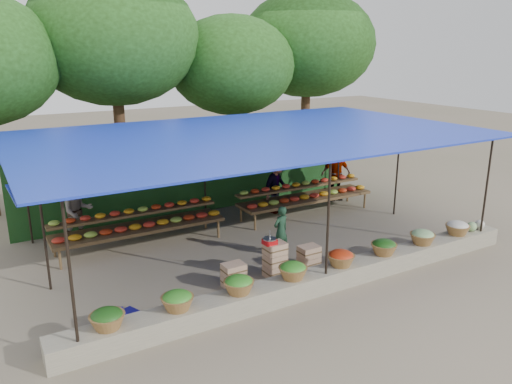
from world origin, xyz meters
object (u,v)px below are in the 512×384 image
weighing_scale (270,241)px  blue_crate_front (111,320)px  crate_counter (274,263)px  vendor_seated (281,231)px  blue_crate_back (126,320)px

weighing_scale → blue_crate_front: size_ratio=0.66×
crate_counter → weighing_scale: size_ratio=7.76×
vendor_seated → crate_counter: bearing=36.2°
weighing_scale → blue_crate_front: (-3.46, -0.30, -0.70)m
weighing_scale → blue_crate_back: 3.33m
vendor_seated → blue_crate_back: bearing=4.2°
crate_counter → vendor_seated: 1.25m
vendor_seated → blue_crate_front: vendor_seated is taller
crate_counter → weighing_scale: bearing=180.0°
blue_crate_back → blue_crate_front: bearing=129.9°
crate_counter → weighing_scale: weighing_scale is taller
weighing_scale → vendor_seated: size_ratio=0.25×
crate_counter → blue_crate_front: size_ratio=5.09×
weighing_scale → blue_crate_back: (-3.23, -0.42, -0.71)m
crate_counter → blue_crate_back: (-3.34, -0.42, -0.18)m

